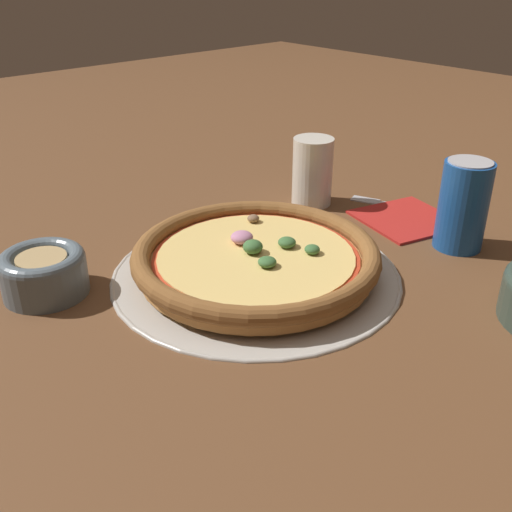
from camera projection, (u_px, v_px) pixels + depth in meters
The scene contains 8 objects.
ground_plane at pixel (256, 275), 0.76m from camera, with size 3.00×3.00×0.00m, color brown.
pizza_tray at pixel (256, 272), 0.76m from camera, with size 0.37×0.37×0.01m.
pizza at pixel (256, 257), 0.75m from camera, with size 0.31×0.31×0.04m.
bowl_near at pixel (44, 271), 0.71m from camera, with size 0.10×0.10×0.05m.
drinking_cup at pixel (312, 171), 0.95m from camera, with size 0.06×0.06×0.11m.
napkin at pixel (406, 218), 0.91m from camera, with size 0.16×0.16×0.01m.
fork at pixel (403, 206), 0.96m from camera, with size 0.09×0.19×0.00m.
beverage_can at pixel (463, 205), 0.81m from camera, with size 0.07×0.07×0.12m.
Camera 1 is at (0.45, 0.49, 0.37)m, focal length 42.00 mm.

